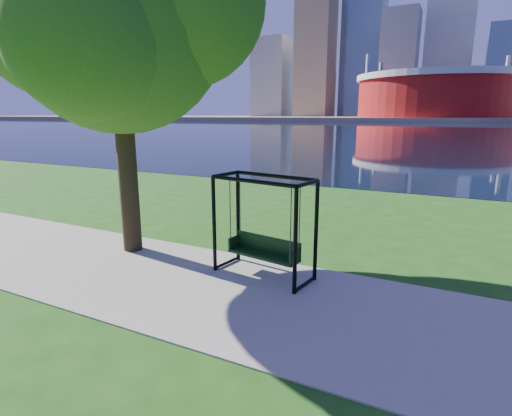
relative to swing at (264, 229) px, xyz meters
The scene contains 8 objects.
ground 1.24m from the swing, 85.56° to the right, with size 900.00×900.00×0.00m, color #1E5114.
path 1.54m from the swing, 87.56° to the right, with size 120.00×4.00×0.03m, color #9E937F.
river 101.39m from the swing, 89.97° to the left, with size 900.00×180.00×0.02m, color black.
far_bank 305.39m from the swing, 89.99° to the left, with size 900.00×228.00×2.00m, color #937F60.
stadium 234.97m from the swing, 92.43° to the left, with size 83.00×83.00×32.00m.
skyline 320.71m from the swing, 90.76° to the left, with size 392.00×66.00×96.50m.
swing is the anchor object (origin of this frame).
park_tree 6.07m from the swing, behind, with size 6.67×6.02×8.28m.
Camera 1 is at (3.52, -6.89, 3.49)m, focal length 28.00 mm.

